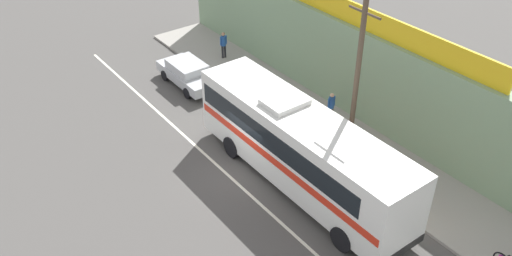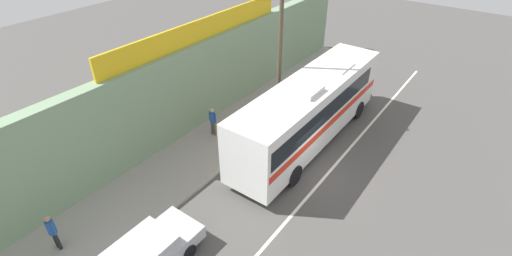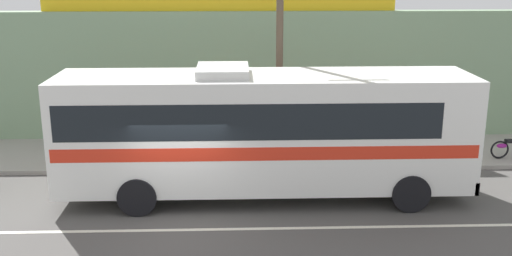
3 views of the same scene
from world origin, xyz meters
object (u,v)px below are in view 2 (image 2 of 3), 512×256
Objects in this scene: intercity_bus at (310,109)px; pedestrian_by_curb at (213,120)px; motorcycle_green at (334,66)px; motorcycle_purple at (298,93)px; utility_pole at (280,53)px; pedestrian_near_shop at (52,230)px.

pedestrian_by_curb is at bearing 120.85° from intercity_bus.
intercity_bus is at bearing -162.58° from motorcycle_green.
pedestrian_by_curb reaches higher than motorcycle_purple.
intercity_bus is 3.29m from utility_pole.
intercity_bus is 1.42× the size of utility_pole.
motorcycle_purple is at bearing -4.99° from pedestrian_near_shop.
pedestrian_by_curb is (-3.27, 2.04, -3.21)m from utility_pole.
motorcycle_purple is 6.40m from pedestrian_by_curb.
motorcycle_purple is (2.89, 0.36, -3.73)m from utility_pole.
utility_pole reaches higher than motorcycle_green.
motorcycle_purple is (3.54, 2.69, -1.50)m from intercity_bus.
pedestrian_near_shop is at bearing -177.83° from pedestrian_by_curb.
motorcycle_green is at bearing 17.42° from intercity_bus.
pedestrian_by_curb is (-11.35, 1.63, 0.52)m from motorcycle_green.
intercity_bus is 12.46m from pedestrian_near_shop.
pedestrian_near_shop is at bearing 176.41° from motorcycle_green.
pedestrian_by_curb is at bearing 2.17° from pedestrian_near_shop.
motorcycle_purple is 5.19m from motorcycle_green.
motorcycle_green is 1.19× the size of pedestrian_by_curb.
intercity_bus is 6.96× the size of pedestrian_by_curb.
utility_pole is 8.91m from motorcycle_green.
utility_pole is at bearing -177.08° from motorcycle_green.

